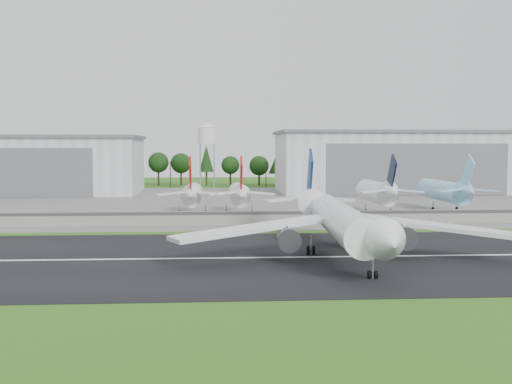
{
  "coord_description": "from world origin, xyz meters",
  "views": [
    {
      "loc": [
        -2.27,
        -95.73,
        18.51
      ],
      "look_at": [
        6.74,
        40.0,
        9.0
      ],
      "focal_mm": 45.0,
      "sensor_mm": 36.0,
      "label": 1
    }
  ],
  "objects": [
    {
      "name": "ground",
      "position": [
        0.0,
        0.0,
        0.0
      ],
      "size": [
        600.0,
        600.0,
        0.0
      ],
      "primitive_type": "plane",
      "color": "#2E6919",
      "rests_on": "ground"
    },
    {
      "name": "runway",
      "position": [
        0.0,
        10.0,
        0.05
      ],
      "size": [
        320.0,
        60.0,
        0.1
      ],
      "primitive_type": "cube",
      "color": "black",
      "rests_on": "ground"
    },
    {
      "name": "runway_centerline",
      "position": [
        0.0,
        10.0,
        0.11
      ],
      "size": [
        220.0,
        1.0,
        0.02
      ],
      "primitive_type": "cube",
      "color": "white",
      "rests_on": "runway"
    },
    {
      "name": "apron",
      "position": [
        0.0,
        120.0,
        0.05
      ],
      "size": [
        320.0,
        150.0,
        0.1
      ],
      "primitive_type": "cube",
      "color": "slate",
      "rests_on": "ground"
    },
    {
      "name": "blast_fence",
      "position": [
        0.0,
        54.99,
        1.81
      ],
      "size": [
        240.0,
        0.61,
        3.5
      ],
      "color": "gray",
      "rests_on": "ground"
    },
    {
      "name": "hangar_west",
      "position": [
        -80.0,
        164.92,
        11.63
      ],
      "size": [
        97.0,
        44.0,
        23.2
      ],
      "color": "silver",
      "rests_on": "ground"
    },
    {
      "name": "hangar_east",
      "position": [
        75.0,
        164.92,
        12.63
      ],
      "size": [
        102.0,
        47.0,
        25.2
      ],
      "color": "silver",
      "rests_on": "ground"
    },
    {
      "name": "water_tower",
      "position": [
        -5.0,
        185.0,
        24.55
      ],
      "size": [
        8.4,
        8.4,
        29.4
      ],
      "color": "#99999E",
      "rests_on": "ground"
    },
    {
      "name": "utility_poles",
      "position": [
        0.0,
        200.0,
        0.0
      ],
      "size": [
        230.0,
        3.0,
        12.0
      ],
      "primitive_type": null,
      "color": "black",
      "rests_on": "ground"
    },
    {
      "name": "treeline",
      "position": [
        0.0,
        215.0,
        0.0
      ],
      "size": [
        320.0,
        16.0,
        22.0
      ],
      "primitive_type": null,
      "color": "black",
      "rests_on": "ground"
    },
    {
      "name": "main_airliner",
      "position": [
        19.08,
        9.56,
        4.89
      ],
      "size": [
        57.21,
        59.21,
        18.17
      ],
      "rotation": [
        0.0,
        0.0,
        3.09
      ],
      "color": "white",
      "rests_on": "runway"
    },
    {
      "name": "parked_jet_red_a",
      "position": [
        -8.03,
        76.52,
        5.95
      ],
      "size": [
        7.36,
        31.29,
        16.43
      ],
      "color": "silver",
      "rests_on": "ground"
    },
    {
      "name": "parked_jet_red_b",
      "position": [
        4.64,
        76.52,
        5.92
      ],
      "size": [
        7.36,
        31.29,
        16.4
      ],
      "color": "white",
      "rests_on": "ground"
    },
    {
      "name": "parked_jet_navy",
      "position": [
        43.12,
        76.58,
        6.29
      ],
      "size": [
        7.36,
        31.29,
        16.8
      ],
      "color": "white",
      "rests_on": "ground"
    },
    {
      "name": "parked_jet_skyblue",
      "position": [
        63.87,
        81.57,
        6.19
      ],
      "size": [
        7.36,
        37.29,
        16.75
      ],
      "color": "#89CCED",
      "rests_on": "ground"
    }
  ]
}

